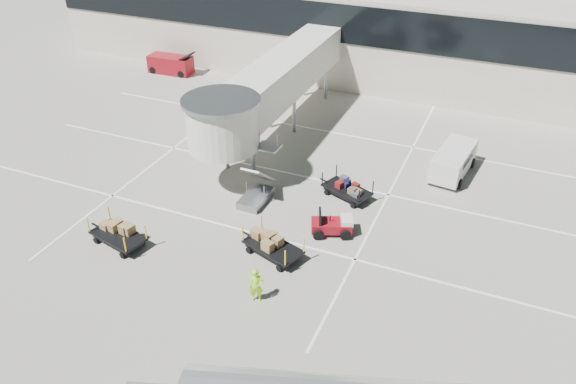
% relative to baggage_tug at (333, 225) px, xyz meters
% --- Properties ---
extents(ground, '(140.00, 140.00, 0.00)m').
position_rel_baggage_tug_xyz_m(ground, '(-4.07, -3.78, -0.55)').
color(ground, '#A8A496').
rests_on(ground, ground).
extents(lane_markings, '(40.00, 30.00, 0.02)m').
position_rel_baggage_tug_xyz_m(lane_markings, '(-4.74, 5.56, -0.54)').
color(lane_markings, white).
rests_on(lane_markings, ground).
extents(terminal, '(64.00, 12.11, 15.20)m').
position_rel_baggage_tug_xyz_m(terminal, '(-4.42, 26.16, 3.55)').
color(terminal, beige).
rests_on(terminal, ground).
extents(jet_bridge, '(5.70, 20.40, 6.03)m').
position_rel_baggage_tug_xyz_m(jet_bridge, '(-8.04, 8.49, 3.73)').
color(jet_bridge, silver).
rests_on(jet_bridge, ground).
extents(baggage_tug, '(2.56, 2.17, 1.52)m').
position_rel_baggage_tug_xyz_m(baggage_tug, '(0.00, 0.00, 0.00)').
color(baggage_tug, maroon).
rests_on(baggage_tug, ground).
extents(suitcase_cart, '(3.79, 2.53, 1.47)m').
position_rel_baggage_tug_xyz_m(suitcase_cart, '(-0.42, 3.96, -0.00)').
color(suitcase_cart, black).
rests_on(suitcase_cart, ground).
extents(box_cart_near, '(4.04, 2.57, 1.56)m').
position_rel_baggage_tug_xyz_m(box_cart_near, '(-2.11, -3.25, 0.05)').
color(box_cart_near, black).
rests_on(box_cart_near, ground).
extents(box_cart_far, '(3.99, 2.25, 1.53)m').
position_rel_baggage_tug_xyz_m(box_cart_far, '(-10.55, -5.61, 0.01)').
color(box_cart_far, black).
rests_on(box_cart_far, ground).
extents(ground_worker, '(0.80, 0.68, 1.88)m').
position_rel_baggage_tug_xyz_m(ground_worker, '(-1.55, -6.67, 0.39)').
color(ground_worker, '#91E017').
rests_on(ground_worker, ground).
extents(minivan, '(2.59, 4.98, 1.81)m').
position_rel_baggage_tug_xyz_m(minivan, '(5.14, 9.62, 0.53)').
color(minivan, silver).
rests_on(minivan, ground).
extents(belt_loader, '(4.54, 1.96, 2.16)m').
position_rel_baggage_tug_xyz_m(belt_loader, '(-22.77, 18.30, 0.27)').
color(belt_loader, maroon).
rests_on(belt_loader, ground).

